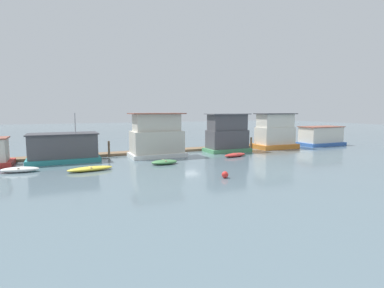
% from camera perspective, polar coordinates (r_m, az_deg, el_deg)
% --- Properties ---
extents(ground_plane, '(200.00, 200.00, 0.00)m').
position_cam_1_polar(ground_plane, '(37.73, -0.62, -1.96)').
color(ground_plane, slate).
extents(dock_walkway, '(59.60, 2.04, 0.30)m').
position_cam_1_polar(dock_walkway, '(40.58, -2.39, -1.15)').
color(dock_walkway, brown).
rests_on(dock_walkway, ground_plane).
extents(houseboat_teal, '(7.30, 4.04, 5.24)m').
position_cam_1_polar(houseboat_teal, '(35.07, -23.26, -0.66)').
color(houseboat_teal, teal).
rests_on(houseboat_teal, ground_plane).
extents(houseboat_white, '(6.41, 3.85, 5.19)m').
position_cam_1_polar(houseboat_white, '(35.80, -6.73, 1.36)').
color(houseboat_white, white).
rests_on(houseboat_white, ground_plane).
extents(houseboat_green, '(5.86, 3.33, 5.08)m').
position_cam_1_polar(houseboat_green, '(40.20, 6.72, 1.90)').
color(houseboat_green, '#4C9360').
rests_on(houseboat_green, ground_plane).
extents(houseboat_orange, '(6.12, 3.74, 5.08)m').
position_cam_1_polar(houseboat_orange, '(45.15, 15.52, 2.14)').
color(houseboat_orange, orange).
rests_on(houseboat_orange, ground_plane).
extents(houseboat_blue, '(7.07, 3.86, 2.99)m').
position_cam_1_polar(houseboat_blue, '(51.56, 23.33, 1.38)').
color(houseboat_blue, '#3866B7').
rests_on(houseboat_blue, ground_plane).
extents(dinghy_white, '(3.32, 1.58, 0.48)m').
position_cam_1_polar(dinghy_white, '(30.94, -29.96, -4.24)').
color(dinghy_white, white).
rests_on(dinghy_white, ground_plane).
extents(dinghy_yellow, '(4.12, 1.58, 0.42)m').
position_cam_1_polar(dinghy_yellow, '(28.89, -18.80, -4.49)').
color(dinghy_yellow, yellow).
rests_on(dinghy_yellow, ground_plane).
extents(dinghy_green, '(2.74, 1.46, 0.45)m').
position_cam_1_polar(dinghy_green, '(30.89, -5.30, -3.44)').
color(dinghy_green, '#47844C').
rests_on(dinghy_green, ground_plane).
extents(dinghy_red, '(3.34, 1.63, 0.44)m').
position_cam_1_polar(dinghy_red, '(36.06, 8.22, -2.06)').
color(dinghy_red, red).
rests_on(dinghy_red, ground_plane).
extents(mooring_post_centre, '(0.30, 0.30, 1.59)m').
position_cam_1_polar(mooring_post_centre, '(44.52, 11.18, 0.24)').
color(mooring_post_centre, brown).
rests_on(mooring_post_centre, ground_plane).
extents(mooring_post_near_right, '(0.26, 0.26, 1.89)m').
position_cam_1_polar(mooring_post_near_right, '(36.79, -15.54, -0.92)').
color(mooring_post_near_right, brown).
rests_on(mooring_post_near_right, ground_plane).
extents(buoy_red, '(0.55, 0.55, 0.55)m').
position_cam_1_polar(buoy_red, '(24.74, 6.30, -5.82)').
color(buoy_red, red).
rests_on(buoy_red, ground_plane).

